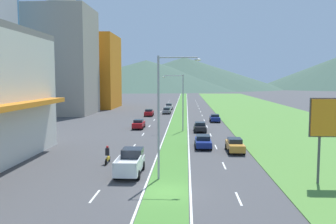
{
  "coord_description": "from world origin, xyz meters",
  "views": [
    {
      "loc": [
        1.39,
        -25.25,
        8.33
      ],
      "look_at": [
        -1.44,
        29.62,
        3.21
      ],
      "focal_mm": 37.65,
      "sensor_mm": 36.0,
      "label": 1
    }
  ],
  "objects_px": {
    "car_6": "(215,118)",
    "motorcycle_rider": "(108,156)",
    "car_3": "(235,145)",
    "car_7": "(200,127)",
    "car_2": "(169,107)",
    "street_lamp_mid": "(181,99)",
    "street_lamp_near": "(163,109)",
    "car_0": "(203,141)",
    "pickup_truck_0": "(130,163)",
    "car_5": "(167,111)",
    "car_4": "(139,124)",
    "car_1": "(149,113)"
  },
  "relations": [
    {
      "from": "car_5",
      "to": "motorcycle_rider",
      "type": "relative_size",
      "value": 2.06
    },
    {
      "from": "street_lamp_mid",
      "to": "car_6",
      "type": "distance_m",
      "value": 15.2
    },
    {
      "from": "car_0",
      "to": "street_lamp_near",
      "type": "bearing_deg",
      "value": -15.73
    },
    {
      "from": "car_0",
      "to": "car_4",
      "type": "height_order",
      "value": "car_4"
    },
    {
      "from": "car_0",
      "to": "pickup_truck_0",
      "type": "xyz_separation_m",
      "value": [
        -7.0,
        -12.3,
        0.22
      ]
    },
    {
      "from": "car_5",
      "to": "car_6",
      "type": "relative_size",
      "value": 0.98
    },
    {
      "from": "car_4",
      "to": "car_1",
      "type": "bearing_deg",
      "value": 1.13
    },
    {
      "from": "car_2",
      "to": "car_5",
      "type": "distance_m",
      "value": 12.02
    },
    {
      "from": "street_lamp_near",
      "to": "car_2",
      "type": "relative_size",
      "value": 2.36
    },
    {
      "from": "street_lamp_mid",
      "to": "car_5",
      "type": "xyz_separation_m",
      "value": [
        -3.79,
        28.67,
        -4.53
      ]
    },
    {
      "from": "street_lamp_mid",
      "to": "car_0",
      "type": "relative_size",
      "value": 1.89
    },
    {
      "from": "car_0",
      "to": "car_6",
      "type": "bearing_deg",
      "value": 172.3
    },
    {
      "from": "street_lamp_mid",
      "to": "street_lamp_near",
      "type": "bearing_deg",
      "value": -92.06
    },
    {
      "from": "motorcycle_rider",
      "to": "car_3",
      "type": "bearing_deg",
      "value": -64.6
    },
    {
      "from": "car_4",
      "to": "car_6",
      "type": "xyz_separation_m",
      "value": [
        13.67,
        10.13,
        -0.03
      ]
    },
    {
      "from": "street_lamp_mid",
      "to": "car_7",
      "type": "relative_size",
      "value": 2.03
    },
    {
      "from": "car_1",
      "to": "car_0",
      "type": "bearing_deg",
      "value": -163.95
    },
    {
      "from": "street_lamp_mid",
      "to": "car_1",
      "type": "height_order",
      "value": "street_lamp_mid"
    },
    {
      "from": "car_1",
      "to": "car_5",
      "type": "bearing_deg",
      "value": -34.39
    },
    {
      "from": "car_6",
      "to": "motorcycle_rider",
      "type": "xyz_separation_m",
      "value": [
        -13.4,
        -35.09,
        -0.01
      ]
    },
    {
      "from": "car_4",
      "to": "pickup_truck_0",
      "type": "bearing_deg",
      "value": -173.76
    },
    {
      "from": "street_lamp_near",
      "to": "car_1",
      "type": "xyz_separation_m",
      "value": [
        -6.54,
        50.66,
        -5.1
      ]
    },
    {
      "from": "car_3",
      "to": "pickup_truck_0",
      "type": "bearing_deg",
      "value": -46.89
    },
    {
      "from": "car_3",
      "to": "car_7",
      "type": "distance_m",
      "value": 16.16
    },
    {
      "from": "car_6",
      "to": "motorcycle_rider",
      "type": "relative_size",
      "value": 2.11
    },
    {
      "from": "street_lamp_near",
      "to": "car_0",
      "type": "height_order",
      "value": "street_lamp_near"
    },
    {
      "from": "car_3",
      "to": "car_4",
      "type": "bearing_deg",
      "value": -143.77
    },
    {
      "from": "car_4",
      "to": "car_5",
      "type": "xyz_separation_m",
      "value": [
        3.33,
        25.84,
        -0.05
      ]
    },
    {
      "from": "car_4",
      "to": "car_7",
      "type": "relative_size",
      "value": 1.03
    },
    {
      "from": "car_6",
      "to": "car_3",
      "type": "bearing_deg",
      "value": -0.05
    },
    {
      "from": "car_7",
      "to": "street_lamp_near",
      "type": "bearing_deg",
      "value": -8.54
    },
    {
      "from": "street_lamp_near",
      "to": "car_3",
      "type": "relative_size",
      "value": 2.23
    },
    {
      "from": "street_lamp_near",
      "to": "car_3",
      "type": "distance_m",
      "value": 14.77
    },
    {
      "from": "street_lamp_mid",
      "to": "motorcycle_rider",
      "type": "height_order",
      "value": "street_lamp_mid"
    },
    {
      "from": "car_5",
      "to": "street_lamp_mid",
      "type": "bearing_deg",
      "value": -172.46
    },
    {
      "from": "pickup_truck_0",
      "to": "street_lamp_near",
      "type": "bearing_deg",
      "value": -120.87
    },
    {
      "from": "car_5",
      "to": "motorcycle_rider",
      "type": "bearing_deg",
      "value": 176.55
    },
    {
      "from": "street_lamp_near",
      "to": "car_5",
      "type": "height_order",
      "value": "street_lamp_near"
    },
    {
      "from": "car_1",
      "to": "car_6",
      "type": "distance_m",
      "value": 17.41
    },
    {
      "from": "car_0",
      "to": "pickup_truck_0",
      "type": "height_order",
      "value": "pickup_truck_0"
    },
    {
      "from": "car_6",
      "to": "car_7",
      "type": "relative_size",
      "value": 0.94
    },
    {
      "from": "car_1",
      "to": "car_4",
      "type": "bearing_deg",
      "value": -178.87
    },
    {
      "from": "pickup_truck_0",
      "to": "car_2",
      "type": "bearing_deg",
      "value": -0.16
    },
    {
      "from": "car_0",
      "to": "car_5",
      "type": "height_order",
      "value": "car_0"
    },
    {
      "from": "car_2",
      "to": "car_7",
      "type": "distance_m",
      "value": 41.26
    },
    {
      "from": "car_0",
      "to": "car_1",
      "type": "height_order",
      "value": "car_1"
    },
    {
      "from": "street_lamp_near",
      "to": "car_2",
      "type": "height_order",
      "value": "street_lamp_near"
    },
    {
      "from": "car_2",
      "to": "street_lamp_mid",
      "type": "bearing_deg",
      "value": -174.63
    },
    {
      "from": "car_7",
      "to": "pickup_truck_0",
      "type": "bearing_deg",
      "value": -15.57
    },
    {
      "from": "street_lamp_mid",
      "to": "car_3",
      "type": "height_order",
      "value": "street_lamp_mid"
    }
  ]
}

